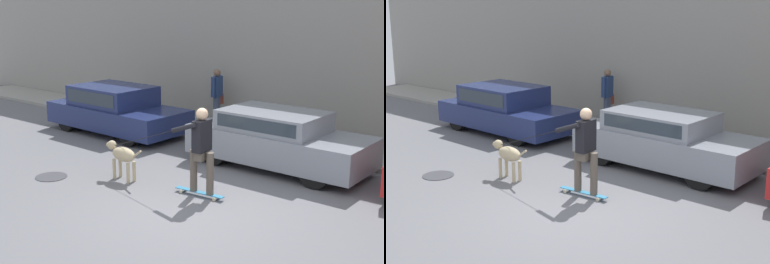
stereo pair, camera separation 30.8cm
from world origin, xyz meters
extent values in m
plane|color=slate|center=(0.00, 0.00, 0.00)|extent=(36.00, 36.00, 0.00)
cube|color=gray|center=(0.00, 6.11, 2.67)|extent=(32.00, 0.30, 5.33)
cube|color=gray|center=(0.00, 5.03, 0.05)|extent=(30.00, 1.82, 0.10)
cylinder|color=black|center=(-4.03, 3.87, 0.32)|extent=(0.65, 0.22, 0.65)
cylinder|color=black|center=(-4.07, 2.31, 0.32)|extent=(0.65, 0.22, 0.65)
cylinder|color=black|center=(-6.60, 3.93, 0.32)|extent=(0.65, 0.22, 0.65)
cylinder|color=black|center=(-6.64, 2.37, 0.32)|extent=(0.65, 0.22, 0.65)
cube|color=navy|center=(-5.33, 3.12, 0.49)|extent=(4.19, 1.90, 0.59)
cube|color=navy|center=(-5.50, 3.12, 1.06)|extent=(2.20, 1.68, 0.54)
cube|color=#28333D|center=(-5.52, 2.31, 1.08)|extent=(1.90, 0.06, 0.35)
cylinder|color=black|center=(1.09, 3.84, 0.33)|extent=(0.66, 0.21, 0.66)
cylinder|color=black|center=(1.08, 2.38, 0.33)|extent=(0.66, 0.21, 0.66)
cylinder|color=black|center=(-1.41, 3.86, 0.33)|extent=(0.66, 0.21, 0.66)
cylinder|color=black|center=(-1.42, 2.40, 0.33)|extent=(0.66, 0.21, 0.66)
cube|color=gray|center=(-0.17, 3.12, 0.52)|extent=(4.03, 1.74, 0.65)
cube|color=gray|center=(-0.33, 3.12, 1.06)|extent=(2.23, 1.55, 0.43)
cube|color=#28333D|center=(-0.33, 2.35, 1.08)|extent=(1.95, 0.03, 0.27)
cylinder|color=tan|center=(-2.45, 0.30, 0.21)|extent=(0.07, 0.07, 0.42)
cylinder|color=tan|center=(-2.44, 0.46, 0.21)|extent=(0.07, 0.07, 0.42)
cylinder|color=tan|center=(-2.01, 0.27, 0.21)|extent=(0.07, 0.07, 0.42)
cylinder|color=tan|center=(-2.00, 0.43, 0.21)|extent=(0.07, 0.07, 0.42)
ellipsoid|color=tan|center=(-2.23, 0.36, 0.55)|extent=(0.64, 0.33, 0.30)
sphere|color=tan|center=(-2.60, 0.39, 0.68)|extent=(0.19, 0.19, 0.19)
cylinder|color=tan|center=(-2.69, 0.39, 0.67)|extent=(0.11, 0.09, 0.09)
cylinder|color=tan|center=(-1.82, 0.34, 0.64)|extent=(0.26, 0.06, 0.20)
cylinder|color=beige|center=(-0.80, 0.49, 0.04)|extent=(0.07, 0.04, 0.07)
cylinder|color=beige|center=(-0.81, 0.64, 0.04)|extent=(0.07, 0.04, 0.07)
cylinder|color=beige|center=(-0.04, 0.55, 0.04)|extent=(0.07, 0.04, 0.07)
cylinder|color=beige|center=(-0.05, 0.70, 0.04)|extent=(0.07, 0.04, 0.07)
cube|color=teal|center=(-0.42, 0.60, 0.08)|extent=(1.06, 0.20, 0.02)
cylinder|color=brown|center=(-0.55, 0.59, 0.49)|extent=(0.14, 0.14, 0.81)
cylinder|color=brown|center=(-0.19, 0.62, 0.49)|extent=(0.14, 0.14, 0.81)
cube|color=brown|center=(-0.37, 0.60, 0.82)|extent=(0.20, 0.33, 0.16)
cube|color=black|center=(-0.37, 0.60, 1.19)|extent=(0.23, 0.42, 0.59)
sphere|color=tan|center=(-0.37, 0.60, 1.60)|extent=(0.23, 0.23, 0.23)
cylinder|color=black|center=(-0.39, 0.85, 1.16)|extent=(0.09, 0.09, 0.56)
cylinder|color=black|center=(-0.62, 0.36, 1.35)|extent=(0.56, 0.10, 0.27)
cylinder|color=black|center=(-1.74, 0.38, 0.96)|extent=(1.72, 0.03, 0.61)
cylinder|color=#3D4760|center=(-3.62, 5.53, 0.51)|extent=(0.14, 0.14, 0.81)
cylinder|color=#3D4760|center=(-3.59, 5.37, 0.51)|extent=(0.14, 0.14, 0.81)
cube|color=navy|center=(-3.60, 5.45, 1.21)|extent=(0.28, 0.43, 0.59)
cylinder|color=navy|center=(-3.66, 5.69, 1.22)|extent=(0.09, 0.09, 0.56)
cylinder|color=navy|center=(-3.55, 5.21, 1.22)|extent=(0.09, 0.09, 0.56)
sphere|color=brown|center=(-3.60, 5.45, 1.61)|extent=(0.21, 0.21, 0.21)
cube|color=brown|center=(-3.66, 5.69, 0.79)|extent=(0.16, 0.29, 0.30)
cylinder|color=#38383D|center=(-3.56, -0.49, 0.01)|extent=(0.66, 0.66, 0.01)
camera|label=1|loc=(5.52, -6.96, 3.60)|focal=50.00mm
camera|label=2|loc=(5.76, -6.76, 3.60)|focal=50.00mm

